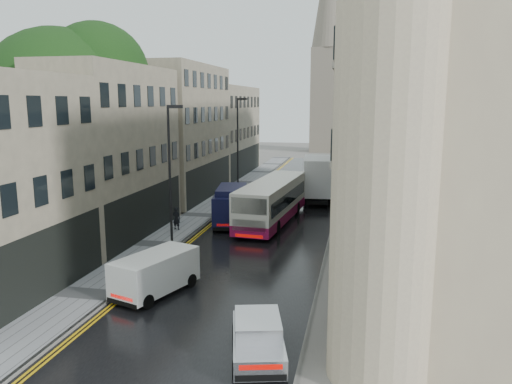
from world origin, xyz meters
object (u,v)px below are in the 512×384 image
at_px(white_lorry, 305,182).
at_px(lamp_post_near, 170,177).
at_px(tree_near, 61,131).
at_px(silver_hatchback, 235,357).
at_px(white_van, 118,280).
at_px(navy_van, 214,210).
at_px(pedestrian, 176,218).
at_px(lamp_post_far, 238,147).
at_px(cream_bus, 243,210).
at_px(tree_far, 149,131).

distance_m(white_lorry, lamp_post_near, 16.17).
relative_size(tree_near, silver_hatchback, 3.56).
xyz_separation_m(white_van, navy_van, (0.69, 12.83, 0.48)).
relative_size(white_lorry, navy_van, 1.34).
distance_m(tree_near, pedestrian, 9.33).
bearing_deg(white_lorry, lamp_post_far, 148.33).
bearing_deg(white_lorry, tree_near, -141.37).
distance_m(pedestrian, lamp_post_near, 5.22).
height_order(tree_near, lamp_post_near, tree_near).
xyz_separation_m(white_lorry, navy_van, (-5.13, -10.18, -0.55)).
bearing_deg(white_van, lamp_post_far, 111.13).
height_order(white_lorry, navy_van, white_lorry).
distance_m(navy_van, pedestrian, 2.68).
relative_size(silver_hatchback, lamp_post_near, 0.46).
height_order(silver_hatchback, lamp_post_far, lamp_post_far).
distance_m(white_van, navy_van, 12.86).
distance_m(white_lorry, navy_van, 11.41).
xyz_separation_m(white_lorry, lamp_post_far, (-6.79, 3.38, 2.60)).
height_order(white_lorry, white_van, white_lorry).
bearing_deg(cream_bus, tree_near, -157.33).
relative_size(silver_hatchback, pedestrian, 2.47).
relative_size(silver_hatchback, white_van, 0.90).
distance_m(tree_near, cream_bus, 12.83).
xyz_separation_m(pedestrian, lamp_post_near, (1.11, -3.76, 3.45)).
bearing_deg(silver_hatchback, tree_far, 103.94).
bearing_deg(white_lorry, lamp_post_near, -119.38).
bearing_deg(tree_near, tree_far, 88.68).
bearing_deg(lamp_post_far, navy_van, -71.69).
relative_size(tree_far, navy_van, 2.19).
distance_m(tree_near, navy_van, 11.15).
xyz_separation_m(lamp_post_near, lamp_post_far, (-0.24, 17.98, 0.27)).
distance_m(cream_bus, white_lorry, 10.60).
height_order(lamp_post_near, lamp_post_far, lamp_post_far).
height_order(tree_far, white_van, tree_far).
relative_size(cream_bus, pedestrian, 7.24).
height_order(white_van, lamp_post_near, lamp_post_near).
relative_size(white_lorry, white_van, 1.77).
relative_size(silver_hatchback, lamp_post_far, 0.43).
bearing_deg(tree_near, navy_van, 20.88).
height_order(tree_far, white_lorry, tree_far).
relative_size(white_van, pedestrian, 2.74).
height_order(tree_near, cream_bus, tree_near).
distance_m(tree_far, white_lorry, 14.54).
bearing_deg(tree_far, white_lorry, 2.64).
height_order(tree_far, lamp_post_near, tree_far).
bearing_deg(silver_hatchback, white_van, 128.27).
bearing_deg(tree_far, lamp_post_far, 29.47).
relative_size(white_lorry, silver_hatchback, 1.95).
relative_size(tree_near, cream_bus, 1.22).
xyz_separation_m(tree_near, white_van, (8.39, -9.37, -5.95)).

